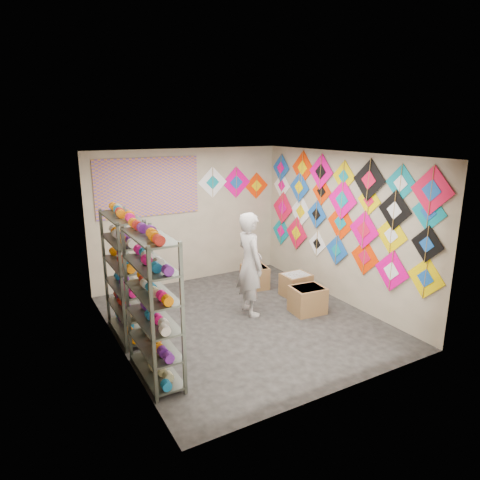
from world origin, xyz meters
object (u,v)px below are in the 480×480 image
carton_b (296,285)px  carton_c (255,277)px  shelf_rack_front (153,308)px  shopkeeper (250,264)px  shelf_rack_back (125,276)px  carton_a (307,300)px

carton_b → carton_c: carton_c is taller
carton_c → shelf_rack_front: bearing=-133.3°
shopkeeper → carton_b: size_ratio=3.43×
carton_b → carton_c: size_ratio=1.03×
carton_b → shelf_rack_back: bearing=179.6°
carton_a → carton_c: size_ratio=1.09×
carton_a → shelf_rack_front: bearing=-162.3°
carton_a → carton_c: bearing=102.9°
shelf_rack_back → carton_a: size_ratio=3.47×
carton_a → carton_b: (0.28, 0.71, -0.02)m
shopkeeper → carton_c: (0.70, 0.99, -0.66)m
shopkeeper → carton_b: (1.16, 0.24, -0.67)m
carton_b → carton_c: 0.87m
carton_b → shopkeeper: bearing=-168.8°
shopkeeper → shelf_rack_back: bearing=87.4°
carton_a → carton_b: bearing=74.2°
carton_a → carton_c: carton_a is taller
shelf_rack_front → carton_a: 3.05m
shelf_rack_front → shopkeeper: bearing=27.9°
shelf_rack_back → carton_a: 3.07m
shopkeeper → carton_a: (0.88, -0.47, -0.65)m
carton_c → shelf_rack_back: bearing=-154.8°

